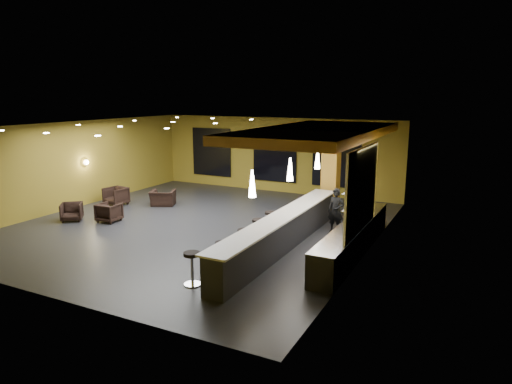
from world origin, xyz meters
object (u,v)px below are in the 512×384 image
at_px(staff_a, 336,211).
at_px(bar_stool_5, 292,212).
at_px(bar_stool_2, 245,240).
at_px(bar_stool_3, 258,228).
at_px(bar_stool_1, 223,253).
at_px(bar_stool_6, 303,204).
at_px(staff_c, 357,203).
at_px(pendant_1, 290,169).
at_px(armchair_c, 116,196).
at_px(bar_counter, 283,233).
at_px(column, 331,169).
at_px(armchair_b, 109,212).
at_px(bar_stool_4, 270,220).
at_px(armchair_a, 72,212).
at_px(bar_stool_0, 192,264).
at_px(staff_b, 358,204).
at_px(pendant_0, 252,184).
at_px(prep_counter, 353,240).
at_px(pendant_2, 318,159).

distance_m(staff_a, bar_stool_5, 1.59).
bearing_deg(bar_stool_2, bar_stool_3, 97.37).
relative_size(bar_stool_1, bar_stool_6, 0.95).
xyz_separation_m(staff_c, bar_stool_5, (-2.11, -0.69, -0.42)).
height_order(pendant_1, armchair_c, pendant_1).
height_order(bar_counter, column, column).
distance_m(armchair_c, bar_stool_6, 7.93).
bearing_deg(armchair_b, bar_stool_6, -154.03).
relative_size(pendant_1, staff_a, 0.46).
relative_size(column, staff_c, 1.89).
relative_size(bar_stool_4, bar_stool_6, 0.90).
bearing_deg(bar_counter, column, 90.00).
relative_size(armchair_a, bar_stool_0, 0.88).
bearing_deg(staff_b, bar_stool_0, -100.15).
bearing_deg(bar_stool_3, pendant_0, -67.83).
bearing_deg(staff_a, staff_b, 72.45).
distance_m(bar_stool_0, bar_stool_6, 6.91).
bearing_deg(pendant_0, bar_stool_4, 106.74).
distance_m(armchair_b, bar_stool_4, 6.03).
relative_size(prep_counter, staff_b, 3.78).
distance_m(prep_counter, bar_stool_6, 3.98).
distance_m(column, pendant_2, 1.71).
xyz_separation_m(prep_counter, bar_stool_1, (-2.67, -2.88, 0.09)).
height_order(prep_counter, bar_stool_1, prep_counter).
relative_size(pendant_2, bar_stool_3, 0.86).
height_order(staff_a, armchair_b, staff_a).
height_order(armchair_b, bar_stool_2, bar_stool_2).
height_order(pendant_0, staff_b, pendant_0).
relative_size(armchair_b, bar_stool_4, 0.99).
relative_size(pendant_2, armchair_a, 0.95).
bearing_deg(bar_stool_2, armchair_a, 175.70).
bearing_deg(bar_stool_6, bar_stool_4, -96.89).
bearing_deg(column, bar_stool_0, -96.37).
height_order(pendant_2, bar_stool_5, pendant_2).
height_order(prep_counter, pendant_1, pendant_1).
distance_m(bar_stool_0, bar_stool_4, 4.61).
distance_m(pendant_2, bar_stool_5, 2.06).
height_order(pendant_1, bar_stool_5, pendant_1).
bearing_deg(bar_stool_4, bar_stool_6, 83.11).
height_order(column, staff_c, column).
relative_size(armchair_b, bar_stool_3, 0.93).
height_order(pendant_2, bar_stool_6, pendant_2).
distance_m(bar_stool_2, bar_stool_4, 2.36).
bearing_deg(staff_c, armchair_a, -172.10).
relative_size(pendant_0, staff_b, 0.44).
bearing_deg(pendant_0, armchair_b, 164.41).
height_order(armchair_b, bar_stool_3, bar_stool_3).
relative_size(column, staff_b, 2.21).
bearing_deg(pendant_0, bar_stool_0, -121.83).
bearing_deg(bar_stool_3, bar_counter, -1.13).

